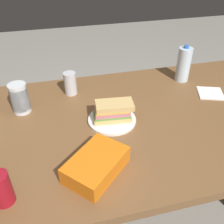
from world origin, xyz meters
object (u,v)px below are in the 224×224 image
(water_bottle_spare, at_px, (184,64))
(chip_bag, at_px, (96,165))
(dining_table, at_px, (124,134))
(soda_can_red, at_px, (1,189))
(sandwich, at_px, (113,111))
(paper_plate, at_px, (112,120))
(plastic_cup_stack, at_px, (20,98))
(soda_can_silver, at_px, (70,83))

(water_bottle_spare, bearing_deg, chip_bag, -137.80)
(dining_table, height_order, soda_can_red, soda_can_red)
(sandwich, height_order, water_bottle_spare, water_bottle_spare)
(dining_table, bearing_deg, paper_plate, 173.41)
(chip_bag, relative_size, plastic_cup_stack, 1.54)
(plastic_cup_stack, xyz_separation_m, soda_can_silver, (0.25, 0.11, -0.01))
(paper_plate, xyz_separation_m, soda_can_red, (-0.44, -0.33, 0.06))
(dining_table, distance_m, soda_can_silver, 0.40)
(dining_table, height_order, plastic_cup_stack, plastic_cup_stack)
(dining_table, xyz_separation_m, plastic_cup_stack, (-0.47, 0.19, 0.16))
(soda_can_red, relative_size, water_bottle_spare, 0.58)
(soda_can_red, bearing_deg, water_bottle_spare, 33.24)
(sandwich, bearing_deg, paper_plate, -159.50)
(dining_table, relative_size, water_bottle_spare, 8.37)
(soda_can_red, distance_m, water_bottle_spare, 1.12)
(chip_bag, xyz_separation_m, plastic_cup_stack, (-0.28, 0.47, 0.04))
(chip_bag, bearing_deg, soda_can_red, -34.13)
(water_bottle_spare, distance_m, soda_can_silver, 0.65)
(sandwich, relative_size, soda_can_red, 1.57)
(soda_can_red, height_order, chip_bag, soda_can_red)
(dining_table, distance_m, paper_plate, 0.11)
(sandwich, xyz_separation_m, soda_can_silver, (-0.16, 0.29, 0.01))
(soda_can_red, bearing_deg, sandwich, 36.51)
(sandwich, bearing_deg, soda_can_silver, 118.61)
(sandwich, distance_m, chip_bag, 0.31)
(sandwich, bearing_deg, chip_bag, -115.36)
(soda_can_red, distance_m, chip_bag, 0.32)
(dining_table, bearing_deg, plastic_cup_stack, 157.77)
(plastic_cup_stack, bearing_deg, sandwich, -24.00)
(soda_can_red, height_order, plastic_cup_stack, plastic_cup_stack)
(paper_plate, xyz_separation_m, soda_can_silver, (-0.15, 0.29, 0.06))
(dining_table, relative_size, soda_can_red, 14.50)
(paper_plate, relative_size, soda_can_silver, 1.82)
(dining_table, relative_size, paper_plate, 7.95)
(soda_can_red, relative_size, plastic_cup_stack, 0.82)
(sandwich, height_order, soda_can_red, soda_can_red)
(chip_bag, bearing_deg, soda_can_silver, -130.46)
(paper_plate, relative_size, sandwich, 1.16)
(soda_can_red, bearing_deg, soda_can_silver, 65.06)
(chip_bag, distance_m, water_bottle_spare, 0.85)
(paper_plate, distance_m, sandwich, 0.05)
(paper_plate, xyz_separation_m, chip_bag, (-0.13, -0.28, 0.03))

